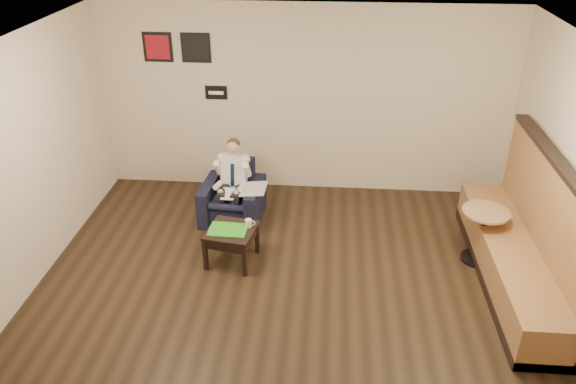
# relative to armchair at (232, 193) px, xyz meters

# --- Properties ---
(ground) EXTENTS (6.00, 6.00, 0.00)m
(ground) POSITION_rel_armchair_xyz_m (0.94, -1.96, -0.39)
(ground) COLOR black
(ground) RESTS_ON ground
(wall_back) EXTENTS (6.00, 0.02, 2.80)m
(wall_back) POSITION_rel_armchair_xyz_m (0.94, 1.04, 1.01)
(wall_back) COLOR beige
(wall_back) RESTS_ON ground
(ceiling) EXTENTS (6.00, 6.00, 0.02)m
(ceiling) POSITION_rel_armchair_xyz_m (0.94, -1.96, 2.41)
(ceiling) COLOR white
(ceiling) RESTS_ON wall_back
(seating_sign) EXTENTS (0.32, 0.02, 0.20)m
(seating_sign) POSITION_rel_armchair_xyz_m (-0.36, 1.03, 1.11)
(seating_sign) COLOR black
(seating_sign) RESTS_ON wall_back
(art_print_left) EXTENTS (0.42, 0.03, 0.42)m
(art_print_left) POSITION_rel_armchair_xyz_m (-1.16, 1.03, 1.76)
(art_print_left) COLOR maroon
(art_print_left) RESTS_ON wall_back
(art_print_right) EXTENTS (0.42, 0.03, 0.42)m
(art_print_right) POSITION_rel_armchair_xyz_m (-0.61, 1.03, 1.76)
(art_print_right) COLOR black
(art_print_right) RESTS_ON wall_back
(armchair) EXTENTS (0.88, 0.88, 0.79)m
(armchair) POSITION_rel_armchair_xyz_m (0.00, 0.00, 0.00)
(armchair) COLOR black
(armchair) RESTS_ON ground
(seated_man) EXTENTS (0.57, 0.81, 1.08)m
(seated_man) POSITION_rel_armchair_xyz_m (-0.01, -0.10, 0.15)
(seated_man) COLOR silver
(seated_man) RESTS_ON armchair
(lap_papers) EXTENTS (0.18, 0.26, 0.01)m
(lap_papers) POSITION_rel_armchair_xyz_m (-0.02, -0.19, 0.09)
(lap_papers) COLOR white
(lap_papers) RESTS_ON seated_man
(newspaper) EXTENTS (0.35, 0.44, 0.01)m
(newspaper) POSITION_rel_armchair_xyz_m (0.32, -0.11, 0.14)
(newspaper) COLOR silver
(newspaper) RESTS_ON armchair
(side_table) EXTENTS (0.66, 0.66, 0.46)m
(side_table) POSITION_rel_armchair_xyz_m (0.17, -1.05, -0.16)
(side_table) COLOR black
(side_table) RESTS_ON ground
(green_folder) EXTENTS (0.47, 0.35, 0.01)m
(green_folder) POSITION_rel_armchair_xyz_m (0.14, -1.06, 0.07)
(green_folder) COLOR green
(green_folder) RESTS_ON side_table
(coffee_mug) EXTENTS (0.10, 0.10, 0.10)m
(coffee_mug) POSITION_rel_armchair_xyz_m (0.37, -0.96, 0.12)
(coffee_mug) COLOR white
(coffee_mug) RESTS_ON side_table
(smartphone) EXTENTS (0.16, 0.12, 0.01)m
(smartphone) POSITION_rel_armchair_xyz_m (0.25, -0.90, 0.07)
(smartphone) COLOR black
(smartphone) RESTS_ON side_table
(banquette) EXTENTS (0.71, 2.98, 1.52)m
(banquette) POSITION_rel_armchair_xyz_m (3.53, -1.17, 0.37)
(banquette) COLOR olive
(banquette) RESTS_ON ground
(cafe_table) EXTENTS (0.67, 0.67, 0.71)m
(cafe_table) POSITION_rel_armchair_xyz_m (3.25, -0.77, -0.04)
(cafe_table) COLOR #9D7655
(cafe_table) RESTS_ON ground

